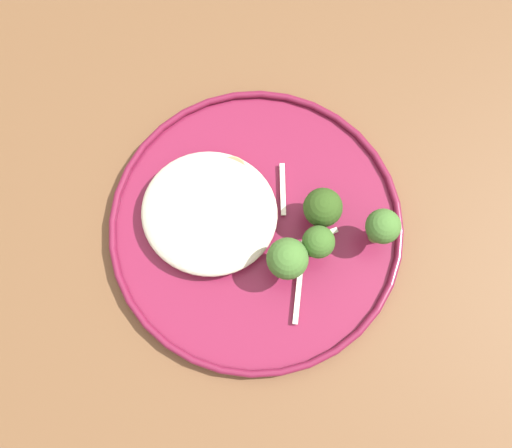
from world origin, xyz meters
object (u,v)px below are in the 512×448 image
seared_scallop_front_small (231,174)px  broccoli_floret_right_tilted (323,208)px  seared_scallop_large_seared (156,218)px  broccoli_floret_left_leaning (318,243)px  seared_scallop_right_edge (212,196)px  broccoli_floret_split_head (287,259)px  broccoli_floret_beside_noodles (382,227)px  seared_scallop_center_golden (246,190)px  dinner_plate (256,227)px  seared_scallop_on_noodles (180,253)px

seared_scallop_front_small → broccoli_floret_right_tilted: (0.09, -0.02, 0.02)m
seared_scallop_large_seared → broccoli_floret_right_tilted: (0.15, 0.04, 0.02)m
broccoli_floret_left_leaning → seared_scallop_right_edge: bearing=165.7°
seared_scallop_front_small → broccoli_floret_left_leaning: bearing=-29.3°
broccoli_floret_split_head → broccoli_floret_beside_noodles: 0.09m
seared_scallop_center_golden → broccoli_floret_split_head: broccoli_floret_split_head is taller
seared_scallop_center_golden → broccoli_floret_left_leaning: broccoli_floret_left_leaning is taller
seared_scallop_front_small → seared_scallop_center_golden: size_ratio=1.23×
broccoli_floret_split_head → dinner_plate: bearing=138.7°
seared_scallop_right_edge → broccoli_floret_right_tilted: broccoli_floret_right_tilted is taller
seared_scallop_center_golden → seared_scallop_large_seared: bearing=-148.7°
seared_scallop_center_golden → broccoli_floret_left_leaning: (0.08, -0.04, 0.03)m
dinner_plate → broccoli_floret_split_head: 0.06m
seared_scallop_front_small → broccoli_floret_split_head: bearing=-46.4°
seared_scallop_on_noodles → broccoli_floret_left_leaning: size_ratio=0.42×
dinner_plate → broccoli_floret_beside_noodles: 0.12m
dinner_plate → broccoli_floret_beside_noodles: (0.12, 0.02, 0.04)m
seared_scallop_front_small → broccoli_floret_left_leaning: 0.11m
dinner_plate → seared_scallop_right_edge: 0.05m
dinner_plate → broccoli_floret_left_leaning: size_ratio=5.34×
seared_scallop_right_edge → seared_scallop_on_noodles: bearing=-104.2°
broccoli_floret_split_head → broccoli_floret_beside_noodles: (0.08, 0.05, -0.00)m
seared_scallop_center_golden → broccoli_floret_split_head: (0.05, -0.06, 0.03)m
dinner_plate → broccoli_floret_left_leaning: 0.07m
dinner_plate → seared_scallop_on_noodles: 0.08m
seared_scallop_front_small → broccoli_floret_right_tilted: bearing=-11.6°
broccoli_floret_right_tilted → seared_scallop_right_edge: bearing=-176.4°
seared_scallop_center_golden → broccoli_floret_beside_noodles: 0.14m
seared_scallop_on_noodles → broccoli_floret_beside_noodles: (0.18, 0.06, 0.03)m
seared_scallop_large_seared → seared_scallop_on_noodles: bearing=-41.8°
broccoli_floret_split_head → broccoli_floret_right_tilted: 0.06m
seared_scallop_on_noodles → seared_scallop_center_golden: size_ratio=0.85×
dinner_plate → seared_scallop_on_noodles: seared_scallop_on_noodles is taller
seared_scallop_front_small → broccoli_floret_left_leaning: broccoli_floret_left_leaning is taller
seared_scallop_center_golden → broccoli_floret_beside_noodles: size_ratio=0.48×
seared_scallop_front_small → broccoli_floret_split_head: 0.11m
broccoli_floret_beside_noodles → seared_scallop_on_noodles: bearing=-161.0°
broccoli_floret_left_leaning → broccoli_floret_beside_noodles: broccoli_floret_beside_noodles is taller
broccoli_floret_split_head → broccoli_floret_right_tilted: (0.02, 0.06, -0.01)m
seared_scallop_large_seared → seared_scallop_center_golden: (0.08, 0.05, 0.00)m
broccoli_floret_left_leaning → seared_scallop_on_noodles: bearing=-164.8°
dinner_plate → seared_scallop_front_small: 0.06m
seared_scallop_on_noodles → seared_scallop_center_golden: (0.05, 0.08, 0.00)m
seared_scallop_front_small → broccoli_floret_right_tilted: 0.10m
seared_scallop_on_noodles → broccoli_floret_left_leaning: (0.13, 0.03, 0.03)m
broccoli_floret_left_leaning → broccoli_floret_right_tilted: size_ratio=1.05×
broccoli_floret_split_head → seared_scallop_center_golden: bearing=130.3°
seared_scallop_large_seared → broccoli_floret_left_leaning: broccoli_floret_left_leaning is taller
seared_scallop_right_edge → broccoli_floret_left_leaning: size_ratio=0.60×
dinner_plate → seared_scallop_center_golden: size_ratio=10.75×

